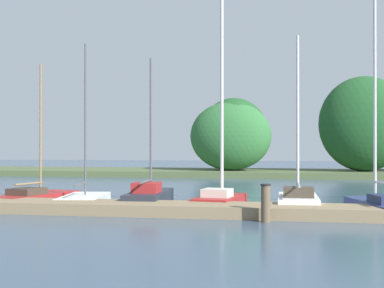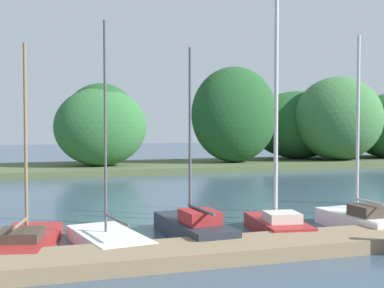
{
  "view_description": "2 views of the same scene",
  "coord_description": "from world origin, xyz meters",
  "views": [
    {
      "loc": [
        0.79,
        -3.07,
        2.07
      ],
      "look_at": [
        -2.57,
        14.84,
        2.19
      ],
      "focal_mm": 49.84,
      "sensor_mm": 36.0,
      "label": 1
    },
    {
      "loc": [
        -8.74,
        1.33,
        3.22
      ],
      "look_at": [
        -4.41,
        14.4,
        2.65
      ],
      "focal_mm": 49.98,
      "sensor_mm": 36.0,
      "label": 2
    }
  ],
  "objects": [
    {
      "name": "dock_pier",
      "position": [
        0.0,
        13.01,
        0.17
      ],
      "size": [
        26.89,
        1.8,
        0.35
      ],
      "color": "#847051",
      "rests_on": "ground"
    },
    {
      "name": "sailboat_1",
      "position": [
        -8.54,
        15.37,
        0.25
      ],
      "size": [
        2.17,
        4.16,
        5.22
      ],
      "rotation": [
        0.0,
        0.0,
        1.34
      ],
      "color": "maroon",
      "rests_on": "ground"
    },
    {
      "name": "sailboat_2",
      "position": [
        -6.52,
        15.01,
        0.23
      ],
      "size": [
        1.88,
        3.52,
        5.83
      ],
      "rotation": [
        0.0,
        0.0,
        1.74
      ],
      "color": "white",
      "rests_on": "ground"
    },
    {
      "name": "sailboat_3",
      "position": [
        -4.15,
        15.16,
        0.34
      ],
      "size": [
        1.36,
        3.87,
        5.27
      ],
      "rotation": [
        0.0,
        0.0,
        1.63
      ],
      "color": "#232833",
      "rests_on": "ground"
    },
    {
      "name": "sailboat_4",
      "position": [
        -1.6,
        15.07,
        0.45
      ],
      "size": [
        1.62,
        3.24,
        7.62
      ],
      "rotation": [
        0.0,
        0.0,
        1.43
      ],
      "color": "maroon",
      "rests_on": "ground"
    },
    {
      "name": "sailboat_5",
      "position": [
        0.99,
        14.77,
        0.35
      ],
      "size": [
        1.3,
        3.53,
        5.79
      ],
      "rotation": [
        0.0,
        0.0,
        1.58
      ],
      "color": "white",
      "rests_on": "ground"
    },
    {
      "name": "sailboat_6",
      "position": [
        3.42,
        14.29,
        0.38
      ],
      "size": [
        1.76,
        4.35,
        8.0
      ],
      "rotation": [
        0.0,
        0.0,
        1.79
      ],
      "color": "navy",
      "rests_on": "ground"
    },
    {
      "name": "mooring_piling_1",
      "position": [
        0.08,
        11.82,
        0.54
      ],
      "size": [
        0.3,
        0.3,
        1.06
      ],
      "color": "brown",
      "rests_on": "ground"
    }
  ]
}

